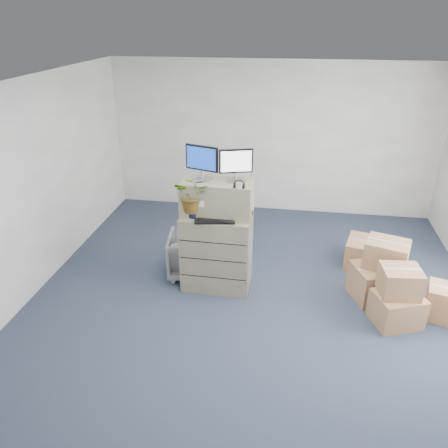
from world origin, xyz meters
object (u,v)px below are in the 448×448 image
Objects in this scene: keyboard at (215,220)px; water_bottle at (225,205)px; filing_cabinet_lower at (217,251)px; monitor_left at (202,161)px; monitor_right at (236,164)px; office_chair at (193,252)px; potted_plant at (193,198)px.

water_bottle is (0.11, 0.18, 0.13)m from keyboard.
filing_cabinet_lower is 1.28m from monitor_left.
water_bottle is (-0.13, -0.07, -0.56)m from monitor_right.
office_chair is (-0.20, 0.16, -1.45)m from monitor_left.
water_bottle is 1.05m from office_chair.
potted_plant is at bearing -176.68° from monitor_right.
office_chair is (-0.41, 0.41, -0.75)m from keyboard.
monitor_left is 1.48m from office_chair.
filing_cabinet_lower is at bearing -173.09° from water_bottle.
office_chair is at bearing 156.43° from water_bottle.
water_bottle is (0.12, 0.01, 0.69)m from filing_cabinet_lower.
monitor_left reaches higher than office_chair.
monitor_right is 0.58m from water_bottle.
filing_cabinet_lower is at bearing -5.00° from monitor_left.
monitor_right reaches higher than keyboard.
monitor_right is 0.78× the size of potted_plant.
water_bottle is 0.42× the size of office_chair.
filing_cabinet_lower is 0.51m from office_chair.
monitor_left is 1.06× the size of monitor_right.
monitor_left is 0.49m from potted_plant.
office_chair is at bearing 149.58° from monitor_right.
filing_cabinet_lower is at bearing -177.86° from monitor_right.
monitor_left is 0.44m from monitor_right.
potted_plant is at bearing 101.57° from office_chair.
potted_plant reaches higher than water_bottle.
monitor_left reaches higher than keyboard.
monitor_right is 0.82× the size of keyboard.
water_bottle reaches higher than keyboard.
filing_cabinet_lower is 1.27m from monitor_right.
potted_plant is (-0.52, -0.19, -0.43)m from monitor_right.
potted_plant reaches higher than filing_cabinet_lower.
monitor_left is 1.54× the size of water_bottle.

